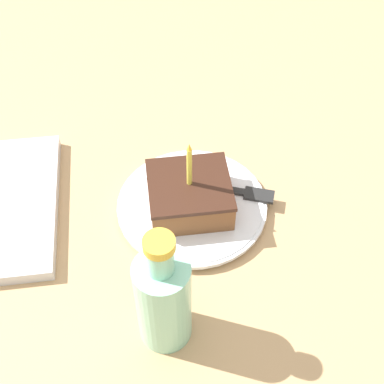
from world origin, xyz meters
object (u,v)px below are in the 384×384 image
object	(u,v)px
cake_slice	(189,194)
fork	(219,188)
plate	(192,206)
bottle	(163,299)

from	to	relation	value
cake_slice	fork	world-z (taller)	cake_slice
plate	fork	distance (m)	0.05
cake_slice	bottle	world-z (taller)	bottle
cake_slice	bottle	distance (m)	0.20
cake_slice	fork	xyz separation A→B (m)	(0.03, -0.05, -0.02)
fork	bottle	world-z (taller)	bottle
cake_slice	bottle	xyz separation A→B (m)	(-0.19, 0.05, 0.04)
cake_slice	bottle	size ratio (longest dim) A/B	0.65
plate	bottle	distance (m)	0.21
bottle	cake_slice	bearing A→B (deg)	-16.18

